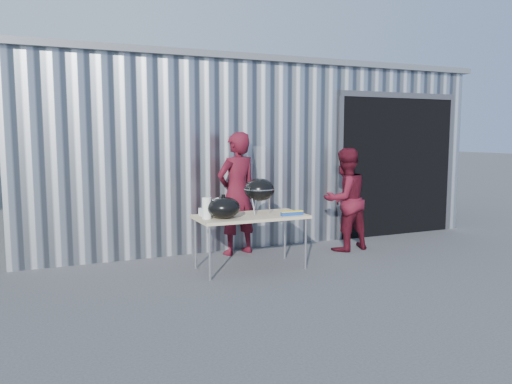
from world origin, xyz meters
name	(u,v)px	position (x,y,z in m)	size (l,w,h in m)	color
ground	(275,278)	(0.00, 0.00, 0.00)	(80.00, 80.00, 0.00)	#3C3C3E
building	(222,149)	(0.92, 4.59, 1.54)	(8.20, 6.20, 3.10)	silver
folding_table	(250,218)	(-0.12, 0.54, 0.71)	(1.50, 0.75, 0.75)	tan
kettle_grill	(259,183)	(0.05, 0.62, 1.17)	(0.43, 0.43, 0.93)	black
grill_lid	(223,208)	(-0.54, 0.44, 0.89)	(0.44, 0.44, 0.32)	black
paper_towels	(207,208)	(-0.75, 0.49, 0.89)	(0.12, 0.12, 0.28)	white
white_tub	(207,212)	(-0.67, 0.75, 0.80)	(0.20, 0.15, 0.10)	white
foil_box	(292,213)	(0.39, 0.29, 0.78)	(0.32, 0.06, 0.06)	navy
person_cook	(237,194)	(0.04, 1.44, 0.94)	(0.69, 0.45, 1.88)	#470D18
person_bystander	(345,199)	(1.71, 0.99, 0.82)	(0.80, 0.62, 1.64)	#470D18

